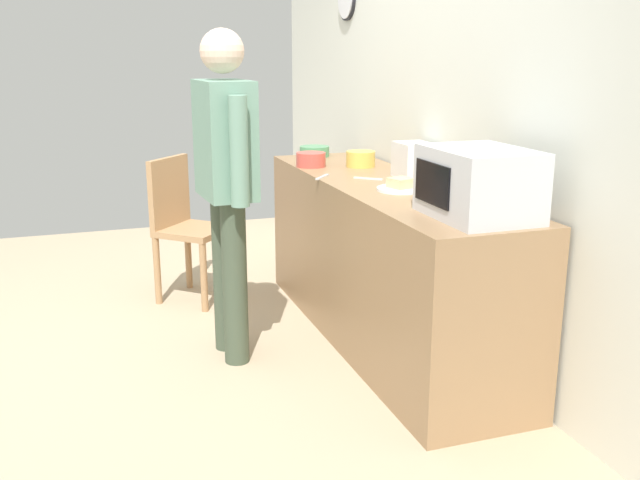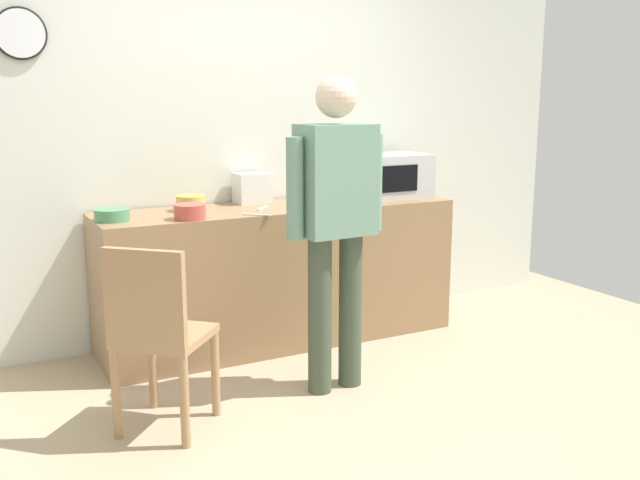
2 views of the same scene
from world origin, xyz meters
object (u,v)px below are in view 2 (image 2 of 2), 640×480
at_px(salad_bowl, 190,212).
at_px(cereal_bowl, 112,215).
at_px(mixing_bowl, 191,203).
at_px(microwave, 391,175).
at_px(toaster, 252,188).
at_px(fork_utensil, 257,215).
at_px(spoon_utensil, 262,208).
at_px(person_standing, 336,211).
at_px(wooden_chair, 157,331).
at_px(sandwich_plate, 311,201).

bearing_deg(salad_bowl, cereal_bowl, 158.65).
bearing_deg(cereal_bowl, mixing_bowl, 14.53).
xyz_separation_m(salad_bowl, cereal_bowl, (-0.41, 0.16, -0.01)).
bearing_deg(microwave, mixing_bowl, 178.35).
relative_size(salad_bowl, mixing_bowl, 1.02).
height_order(cereal_bowl, toaster, toaster).
relative_size(fork_utensil, spoon_utensil, 1.00).
relative_size(spoon_utensil, person_standing, 0.10).
height_order(microwave, wooden_chair, microwave).
bearing_deg(person_standing, wooden_chair, -175.04).
xyz_separation_m(cereal_bowl, spoon_utensil, (0.94, 0.01, -0.03)).
height_order(salad_bowl, person_standing, person_standing).
height_order(salad_bowl, cereal_bowl, salad_bowl).
bearing_deg(toaster, spoon_utensil, -98.07).
relative_size(microwave, cereal_bowl, 2.49).
xyz_separation_m(sandwich_plate, wooden_chair, (-1.30, -0.94, -0.41)).
relative_size(sandwich_plate, cereal_bowl, 1.24).
height_order(mixing_bowl, person_standing, person_standing).
relative_size(microwave, salad_bowl, 2.73).
distance_m(fork_utensil, wooden_chair, 1.13).
height_order(cereal_bowl, mixing_bowl, mixing_bowl).
height_order(salad_bowl, fork_utensil, salad_bowl).
relative_size(sandwich_plate, salad_bowl, 1.36).
relative_size(person_standing, wooden_chair, 1.83).
bearing_deg(microwave, spoon_utensil, -175.29).
bearing_deg(fork_utensil, salad_bowl, 171.21).
bearing_deg(toaster, microwave, -10.04).
height_order(mixing_bowl, toaster, toaster).
xyz_separation_m(sandwich_plate, fork_utensil, (-0.49, -0.26, -0.02)).
xyz_separation_m(person_standing, wooden_chair, (-1.01, -0.09, -0.49)).
distance_m(mixing_bowl, spoon_utensil, 0.45).
relative_size(toaster, fork_utensil, 1.29).
distance_m(sandwich_plate, person_standing, 0.90).
bearing_deg(microwave, salad_bowl, -170.85).
bearing_deg(person_standing, spoon_utensil, 95.29).
distance_m(sandwich_plate, spoon_utensil, 0.36).
bearing_deg(fork_utensil, sandwich_plate, 27.64).
height_order(mixing_bowl, spoon_utensil, mixing_bowl).
xyz_separation_m(toaster, fork_utensil, (-0.17, -0.49, -0.10)).
xyz_separation_m(microwave, salad_bowl, (-1.55, -0.25, -0.11)).
bearing_deg(person_standing, sandwich_plate, 71.66).
bearing_deg(cereal_bowl, fork_utensil, -15.38).
distance_m(fork_utensil, spoon_utensil, 0.26).
height_order(microwave, fork_utensil, microwave).
bearing_deg(wooden_chair, spoon_utensil, 44.13).
height_order(sandwich_plate, person_standing, person_standing).
bearing_deg(wooden_chair, salad_bowl, 61.15).
xyz_separation_m(mixing_bowl, fork_utensil, (0.29, -0.35, -0.04)).
height_order(cereal_bowl, person_standing, person_standing).
bearing_deg(wooden_chair, fork_utensil, 40.37).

